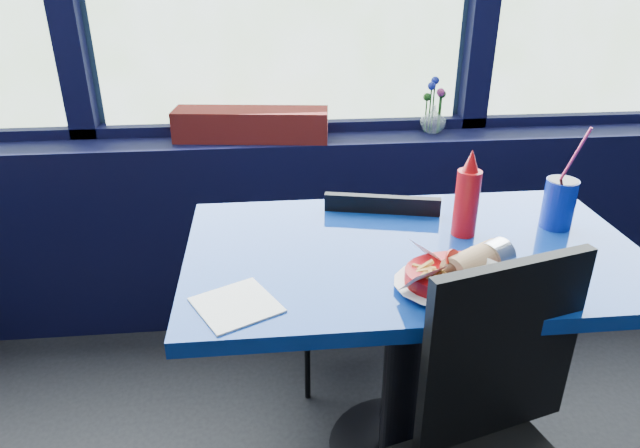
{
  "coord_description": "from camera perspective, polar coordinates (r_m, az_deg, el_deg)",
  "views": [
    {
      "loc": [
        -0.08,
        0.7,
        1.46
      ],
      "look_at": [
        0.05,
        1.98,
        0.84
      ],
      "focal_mm": 32.0,
      "sensor_mm": 36.0,
      "label": 1
    }
  ],
  "objects": [
    {
      "name": "chair_near_front",
      "position": [
        1.34,
        17.34,
        -20.57
      ],
      "size": [
        0.5,
        0.5,
        0.9
      ],
      "rotation": [
        0.0,
        0.0,
        0.27
      ],
      "color": "black",
      "rests_on": "ground"
    },
    {
      "name": "near_table",
      "position": [
        1.63,
        8.87,
        -8.04
      ],
      "size": [
        1.2,
        0.7,
        0.75
      ],
      "color": "black",
      "rests_on": "ground"
    },
    {
      "name": "soda_cup",
      "position": [
        1.74,
        22.79,
        2.01
      ],
      "size": [
        0.09,
        0.09,
        0.3
      ],
      "rotation": [
        0.0,
        0.0,
        0.31
      ],
      "color": "navy",
      "rests_on": "near_table"
    },
    {
      "name": "chair_near_back",
      "position": [
        1.94,
        4.53,
        -5.39
      ],
      "size": [
        0.44,
        0.44,
        0.8
      ],
      "rotation": [
        0.0,
        0.0,
        2.91
      ],
      "color": "black",
      "rests_on": "ground"
    },
    {
      "name": "planter_box",
      "position": [
        2.24,
        -6.89,
        9.85
      ],
      "size": [
        0.6,
        0.22,
        0.12
      ],
      "primitive_type": "cube",
      "rotation": [
        0.0,
        0.0,
        -0.12
      ],
      "color": "maroon",
      "rests_on": "window_sill"
    },
    {
      "name": "napkin",
      "position": [
        1.29,
        -8.37,
        -8.01
      ],
      "size": [
        0.22,
        0.22,
        0.0
      ],
      "primitive_type": "cube",
      "rotation": [
        0.0,
        0.0,
        0.48
      ],
      "color": "white",
      "rests_on": "near_table"
    },
    {
      "name": "window_sill",
      "position": [
        2.42,
        -3.25,
        -0.37
      ],
      "size": [
        5.0,
        0.26,
        0.8
      ],
      "primitive_type": "cube",
      "color": "black",
      "rests_on": "ground"
    },
    {
      "name": "ketchup_bottle",
      "position": [
        1.59,
        14.48,
        2.53
      ],
      "size": [
        0.07,
        0.07,
        0.25
      ],
      "color": "#AB0B0F",
      "rests_on": "near_table"
    },
    {
      "name": "flower_vase",
      "position": [
        2.35,
        11.27,
        10.55
      ],
      "size": [
        0.11,
        0.11,
        0.22
      ],
      "rotation": [
        0.0,
        0.0,
        0.05
      ],
      "color": "silver",
      "rests_on": "window_sill"
    },
    {
      "name": "food_basket",
      "position": [
        1.37,
        13.79,
        -4.9
      ],
      "size": [
        0.28,
        0.27,
        0.1
      ],
      "rotation": [
        0.0,
        0.0,
        0.11
      ],
      "color": "#AB0B0F",
      "rests_on": "near_table"
    }
  ]
}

